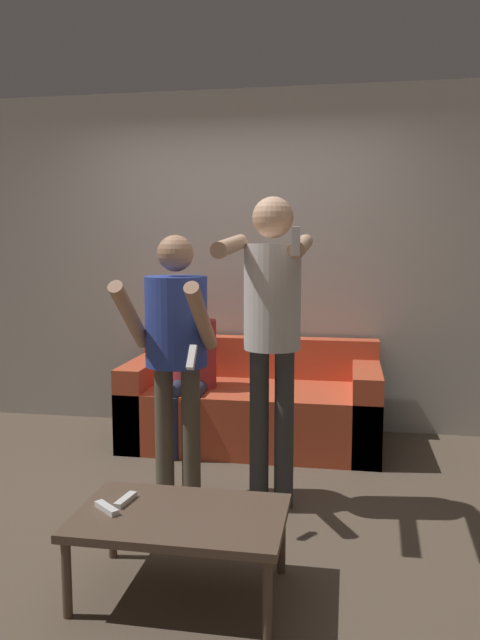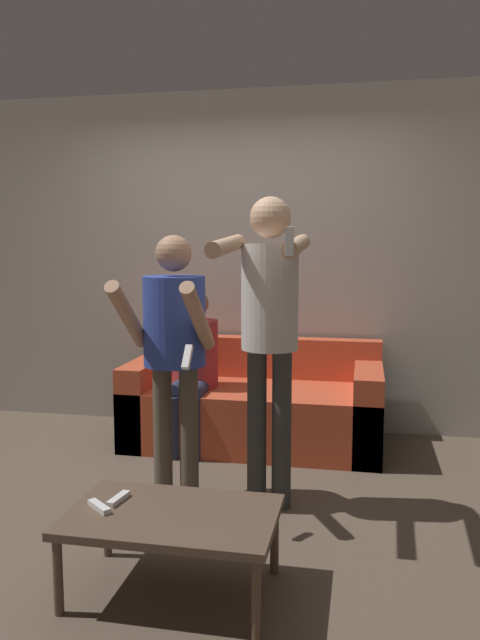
{
  "view_description": "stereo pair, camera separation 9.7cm",
  "coord_description": "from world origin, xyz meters",
  "px_view_note": "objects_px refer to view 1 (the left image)",
  "views": [
    {
      "loc": [
        0.86,
        -3.34,
        1.51
      ],
      "look_at": [
        0.17,
        0.61,
        1.01
      ],
      "focal_mm": 35.0,
      "sensor_mm": 36.0,
      "label": 1
    },
    {
      "loc": [
        0.95,
        -3.32,
        1.51
      ],
      "look_at": [
        0.17,
        0.61,
        1.01
      ],
      "focal_mm": 35.0,
      "sensor_mm": 36.0,
      "label": 2
    }
  ],
  "objects_px": {
    "person_standing_left": "(176,337)",
    "remote_far": "(125,500)",
    "coffee_table": "(180,521)",
    "couch": "(253,407)",
    "remote_near": "(107,508)",
    "person_seated": "(191,361)",
    "person_standing_right": "(272,314)"
  },
  "relations": [
    {
      "from": "person_standing_left",
      "to": "remote_far",
      "type": "xyz_separation_m",
      "value": [
        0.01,
        -0.89,
        -0.59
      ]
    },
    {
      "from": "person_standing_left",
      "to": "coffee_table",
      "type": "bearing_deg",
      "value": -73.55
    },
    {
      "from": "couch",
      "to": "remote_far",
      "type": "distance_m",
      "value": 2.03
    },
    {
      "from": "couch",
      "to": "coffee_table",
      "type": "relative_size",
      "value": 2.09
    },
    {
      "from": "coffee_table",
      "to": "remote_near",
      "type": "bearing_deg",
      "value": -174.06
    },
    {
      "from": "person_standing_left",
      "to": "remote_far",
      "type": "relative_size",
      "value": 10.07
    },
    {
      "from": "couch",
      "to": "remote_near",
      "type": "bearing_deg",
      "value": -98.41
    },
    {
      "from": "person_seated",
      "to": "remote_far",
      "type": "relative_size",
      "value": 7.61
    },
    {
      "from": "remote_far",
      "to": "person_standing_left",
      "type": "bearing_deg",
      "value": 90.82
    },
    {
      "from": "couch",
      "to": "person_standing_left",
      "type": "distance_m",
      "value": 1.35
    },
    {
      "from": "person_standing_left",
      "to": "person_standing_right",
      "type": "bearing_deg",
      "value": -0.9
    },
    {
      "from": "person_standing_left",
      "to": "remote_near",
      "type": "height_order",
      "value": "person_standing_left"
    },
    {
      "from": "couch",
      "to": "remote_far",
      "type": "height_order",
      "value": "couch"
    },
    {
      "from": "person_standing_right",
      "to": "remote_far",
      "type": "xyz_separation_m",
      "value": [
        -0.54,
        -0.88,
        -0.74
      ]
    },
    {
      "from": "couch",
      "to": "remote_near",
      "type": "distance_m",
      "value": 2.13
    },
    {
      "from": "coffee_table",
      "to": "couch",
      "type": "bearing_deg",
      "value": 90.14
    },
    {
      "from": "person_standing_left",
      "to": "remote_near",
      "type": "relative_size",
      "value": 11.12
    },
    {
      "from": "person_standing_right",
      "to": "person_standing_left",
      "type": "bearing_deg",
      "value": 179.1
    },
    {
      "from": "remote_near",
      "to": "couch",
      "type": "bearing_deg",
      "value": 81.59
    },
    {
      "from": "person_seated",
      "to": "remote_near",
      "type": "xyz_separation_m",
      "value": [
        0.11,
        -1.92,
        -0.28
      ]
    },
    {
      "from": "couch",
      "to": "coffee_table",
      "type": "bearing_deg",
      "value": -89.86
    },
    {
      "from": "person_standing_right",
      "to": "person_seated",
      "type": "height_order",
      "value": "person_standing_right"
    },
    {
      "from": "couch",
      "to": "coffee_table",
      "type": "height_order",
      "value": "couch"
    },
    {
      "from": "person_standing_right",
      "to": "remote_near",
      "type": "height_order",
      "value": "person_standing_right"
    },
    {
      "from": "person_standing_left",
      "to": "coffee_table",
      "type": "xyz_separation_m",
      "value": [
        0.28,
        -0.95,
        -0.64
      ]
    },
    {
      "from": "person_standing_left",
      "to": "remote_far",
      "type": "bearing_deg",
      "value": -89.18
    },
    {
      "from": "coffee_table",
      "to": "remote_far",
      "type": "height_order",
      "value": "remote_far"
    },
    {
      "from": "remote_far",
      "to": "person_seated",
      "type": "bearing_deg",
      "value": 95.11
    },
    {
      "from": "person_standing_right",
      "to": "remote_far",
      "type": "bearing_deg",
      "value": -121.48
    },
    {
      "from": "person_standing_left",
      "to": "person_seated",
      "type": "height_order",
      "value": "person_standing_left"
    },
    {
      "from": "person_standing_left",
      "to": "coffee_table",
      "type": "relative_size",
      "value": 1.73
    },
    {
      "from": "remote_far",
      "to": "couch",
      "type": "bearing_deg",
      "value": 82.55
    }
  ]
}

